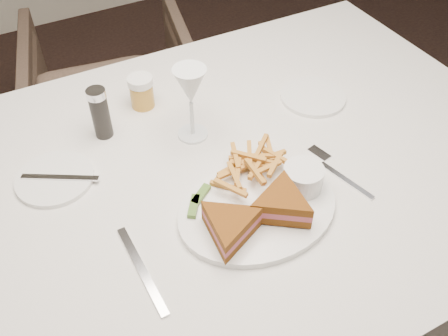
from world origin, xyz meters
TOP-DOWN VIEW (x-y plane):
  - table at (-0.39, 0.25)m, footprint 1.47×0.99m
  - chair_far at (-0.33, 1.23)m, footprint 0.73×0.70m
  - table_setting at (-0.37, 0.20)m, footprint 0.79×0.63m

SIDE VIEW (x-z plane):
  - chair_far at x=-0.33m, z-range 0.00..0.63m
  - table at x=-0.39m, z-range 0.00..0.75m
  - table_setting at x=-0.37m, z-range 0.70..0.88m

